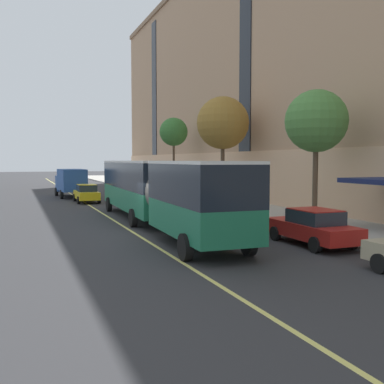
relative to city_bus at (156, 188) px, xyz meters
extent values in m
plane|color=#303033|center=(-0.78, -2.17, -2.09)|extent=(260.00, 260.00, 0.00)
cube|color=#ADA89E|center=(8.68, 0.83, -2.01)|extent=(5.83, 160.00, 0.15)
cube|color=#E5B68D|center=(11.53, -2.17, 0.11)|extent=(0.14, 110.00, 4.40)
cube|color=#1E232B|center=(11.55, 11.58, 11.64)|extent=(0.10, 2.00, 18.97)
cube|color=#1E232B|center=(11.55, 39.08, 11.64)|extent=(0.10, 2.00, 18.97)
cube|color=#1E704C|center=(0.10, 3.85, -0.83)|extent=(2.87, 12.28, 1.28)
cube|color=black|center=(0.10, 3.85, 0.60)|extent=(2.88, 12.28, 1.57)
cube|color=white|center=(0.10, 3.85, 1.45)|extent=(2.89, 12.28, 0.12)
cube|color=#19232D|center=(0.27, 9.99, 0.44)|extent=(2.34, 0.14, 1.18)
cube|color=orange|center=(0.27, 10.00, 1.21)|extent=(1.78, 0.11, 0.28)
cube|color=black|center=(0.27, 10.01, -1.37)|extent=(2.50, 0.19, 0.24)
cube|color=white|center=(-0.62, 10.03, -1.12)|extent=(0.28, 0.07, 0.18)
cube|color=white|center=(1.16, 9.98, -1.12)|extent=(0.28, 0.07, 0.18)
cylinder|color=#595651|center=(-0.07, -2.76, -0.04)|extent=(2.44, 1.06, 2.42)
cube|color=#1E704C|center=(-0.18, -6.66, -0.83)|extent=(2.73, 6.87, 1.28)
cube|color=black|center=(-0.18, -6.66, 0.60)|extent=(2.74, 6.87, 1.57)
cube|color=white|center=(-0.18, -6.66, 1.45)|extent=(2.75, 6.87, 0.12)
cylinder|color=black|center=(-1.06, 8.16, -1.59)|extent=(0.33, 1.01, 1.00)
cylinder|color=black|center=(1.49, 8.09, -1.59)|extent=(0.33, 1.01, 1.00)
cylinder|color=black|center=(-1.27, 0.22, -1.59)|extent=(0.33, 1.01, 1.00)
cylinder|color=black|center=(1.28, 0.15, -1.59)|extent=(0.33, 1.01, 1.00)
cylinder|color=black|center=(-1.50, -8.50, -1.59)|extent=(0.33, 1.01, 1.00)
cylinder|color=black|center=(1.04, -8.56, -1.59)|extent=(0.33, 1.01, 1.00)
cube|color=#B21E19|center=(4.52, 18.75, -1.45)|extent=(1.85, 4.45, 0.64)
cube|color=#232D38|center=(4.52, 18.53, -0.85)|extent=(1.60, 2.01, 0.56)
cube|color=#B21E19|center=(4.52, 18.53, -0.55)|extent=(1.56, 1.92, 0.04)
cylinder|color=black|center=(3.62, 20.11, -1.77)|extent=(0.23, 0.64, 0.64)
cylinder|color=black|center=(5.38, 20.14, -1.77)|extent=(0.23, 0.64, 0.64)
cylinder|color=black|center=(3.66, 17.37, -1.77)|extent=(0.23, 0.64, 0.64)
cylinder|color=black|center=(5.41, 17.39, -1.77)|extent=(0.23, 0.64, 0.64)
cube|color=#23603D|center=(4.56, 12.25, -1.45)|extent=(1.79, 4.48, 0.64)
cube|color=#232D38|center=(4.56, 12.03, -0.85)|extent=(1.57, 2.02, 0.56)
cube|color=#23603D|center=(4.56, 12.03, -0.55)|extent=(1.53, 1.93, 0.04)
cylinder|color=black|center=(3.69, 13.64, -1.77)|extent=(0.22, 0.64, 0.64)
cylinder|color=black|center=(5.43, 13.64, -1.77)|extent=(0.22, 0.64, 0.64)
cylinder|color=black|center=(3.69, 10.86, -1.77)|extent=(0.22, 0.64, 0.64)
cylinder|color=black|center=(5.44, 10.87, -1.77)|extent=(0.22, 0.64, 0.64)
cylinder|color=black|center=(3.67, -12.46, -1.77)|extent=(0.24, 0.65, 0.64)
cube|color=navy|center=(4.51, 3.60, -1.45)|extent=(1.84, 4.29, 0.64)
cube|color=#232D38|center=(4.52, 3.38, -0.85)|extent=(1.56, 1.95, 0.56)
cube|color=navy|center=(4.52, 3.38, -0.55)|extent=(1.53, 1.87, 0.04)
cylinder|color=black|center=(3.63, 4.88, -1.77)|extent=(0.24, 0.65, 0.64)
cylinder|color=black|center=(5.31, 4.93, -1.77)|extent=(0.24, 0.65, 0.64)
cylinder|color=black|center=(3.72, 2.26, -1.77)|extent=(0.24, 0.65, 0.64)
cylinder|color=black|center=(5.39, 2.31, -1.77)|extent=(0.24, 0.65, 0.64)
cube|color=#B21E19|center=(4.57, 29.33, -1.45)|extent=(1.80, 4.22, 0.64)
cube|color=#232D38|center=(4.57, 29.12, -0.85)|extent=(1.58, 1.90, 0.56)
cube|color=#B21E19|center=(4.57, 29.12, -0.55)|extent=(1.55, 1.82, 0.04)
cylinder|color=black|center=(3.69, 30.64, -1.77)|extent=(0.22, 0.64, 0.64)
cylinder|color=black|center=(5.45, 30.64, -1.77)|extent=(0.22, 0.64, 0.64)
cylinder|color=black|center=(3.69, 28.02, -1.77)|extent=(0.22, 0.64, 0.64)
cylinder|color=black|center=(5.45, 28.02, -1.77)|extent=(0.22, 0.64, 0.64)
cube|color=#B21E19|center=(4.62, -7.58, -1.45)|extent=(1.82, 4.72, 0.64)
cube|color=#232D38|center=(4.62, -7.82, -0.85)|extent=(1.59, 2.13, 0.56)
cube|color=#B21E19|center=(4.62, -7.82, -0.55)|extent=(1.56, 2.03, 0.04)
cylinder|color=black|center=(3.74, -6.12, -1.77)|extent=(0.22, 0.64, 0.64)
cylinder|color=black|center=(5.51, -6.12, -1.77)|extent=(0.22, 0.64, 0.64)
cylinder|color=black|center=(3.73, -9.04, -1.77)|extent=(0.22, 0.64, 0.64)
cylinder|color=black|center=(5.50, -9.05, -1.77)|extent=(0.22, 0.64, 0.64)
cube|color=#285199|center=(-2.16, 20.86, -0.35)|extent=(2.41, 4.62, 2.07)
cube|color=#285199|center=(-2.32, 24.16, -0.84)|extent=(2.17, 1.79, 1.60)
cube|color=#1E2833|center=(-2.36, 25.04, -0.59)|extent=(1.87, 0.17, 0.80)
cylinder|color=black|center=(-3.36, 24.12, -1.67)|extent=(0.30, 0.85, 0.84)
cylinder|color=black|center=(-1.27, 24.21, -1.67)|extent=(0.30, 0.85, 0.84)
cylinder|color=black|center=(-3.19, 20.30, -1.67)|extent=(0.30, 0.85, 0.84)
cylinder|color=black|center=(-1.10, 20.40, -1.67)|extent=(0.30, 0.85, 0.84)
cube|color=yellow|center=(-1.53, 15.77, -1.45)|extent=(1.72, 4.46, 0.64)
cube|color=#232D38|center=(-1.53, 15.54, -0.85)|extent=(1.50, 2.01, 0.56)
cube|color=yellow|center=(-1.53, 15.54, -0.55)|extent=(1.47, 1.92, 0.04)
cylinder|color=black|center=(-2.37, 17.14, -1.77)|extent=(0.22, 0.64, 0.64)
cylinder|color=black|center=(-0.71, 17.15, -1.77)|extent=(0.22, 0.64, 0.64)
cylinder|color=black|center=(-2.36, 14.39, -1.77)|extent=(0.22, 0.64, 0.64)
cylinder|color=black|center=(-0.70, 14.39, -1.77)|extent=(0.22, 0.64, 0.64)
cylinder|color=brown|center=(8.68, -2.33, 0.41)|extent=(0.30, 0.30, 4.71)
sphere|color=#4C843D|center=(8.68, -2.33, 3.73)|extent=(3.52, 3.52, 3.52)
cylinder|color=brown|center=(8.68, 9.97, 0.73)|extent=(0.32, 0.32, 5.34)
sphere|color=olive|center=(8.68, 9.97, 4.58)|extent=(4.29, 4.29, 4.29)
cylinder|color=brown|center=(8.68, 22.27, 0.90)|extent=(0.24, 0.24, 5.68)
sphere|color=#387533|center=(8.68, 22.27, 4.58)|extent=(3.03, 3.03, 3.03)
cylinder|color=red|center=(6.27, 13.92, -1.66)|extent=(0.24, 0.24, 0.55)
sphere|color=silver|center=(6.27, 13.92, -1.32)|extent=(0.20, 0.20, 0.20)
cylinder|color=silver|center=(6.11, 13.92, -1.61)|extent=(0.10, 0.09, 0.09)
cylinder|color=silver|center=(6.43, 13.92, -1.61)|extent=(0.10, 0.09, 0.09)
cube|color=#E0D66B|center=(-1.70, 0.83, -2.08)|extent=(0.16, 140.00, 0.01)
camera|label=1|loc=(-7.09, -23.46, 1.53)|focal=42.00mm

